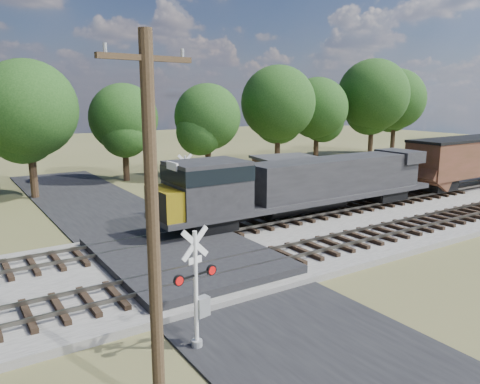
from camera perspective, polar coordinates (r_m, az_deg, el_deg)
ground at (r=21.40m, az=-6.22°, el=-9.10°), size 160.00×160.00×0.00m
ballast_bed at (r=27.43m, az=12.28°, el=-4.28°), size 140.00×10.00×0.30m
road at (r=21.38m, az=-6.23°, el=-9.00°), size 7.00×60.00×0.08m
crossing_panel at (r=21.71m, az=-6.85°, el=-7.92°), size 7.00×9.00×0.62m
track_near at (r=21.21m, az=3.87°, el=-8.06°), size 140.00×2.60×0.33m
track_far at (r=25.18m, az=-2.99°, el=-4.84°), size 140.00×2.60×0.33m
crossing_signal_near at (r=14.40m, az=-5.13°, el=-12.85°), size 1.54×0.39×3.84m
crossing_signal_far at (r=30.07m, az=-6.78°, el=0.25°), size 1.60×0.35×3.96m
utility_pole at (r=10.55m, az=-10.59°, el=-4.13°), size 2.18×0.40×8.92m
equipment_shed at (r=35.18m, az=5.91°, el=1.79°), size 5.27×5.27×3.09m
treeline at (r=41.48m, az=-11.58°, el=10.39°), size 81.40×11.26×11.74m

